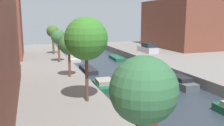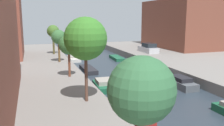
# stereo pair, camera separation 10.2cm
# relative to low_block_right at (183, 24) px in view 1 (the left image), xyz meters

# --- Properties ---
(ground_plane) EXTENTS (84.00, 84.00, 0.00)m
(ground_plane) POSITION_rel_low_block_right_xyz_m (-18.00, -18.08, -5.42)
(ground_plane) COLOR #28333D
(low_block_right) EXTENTS (10.00, 15.94, 8.85)m
(low_block_right) POSITION_rel_low_block_right_xyz_m (0.00, 0.00, 0.00)
(low_block_right) COLOR brown
(low_block_right) RESTS_ON quay_right
(street_tree_0) EXTENTS (2.32, 2.32, 4.39)m
(street_tree_0) POSITION_rel_low_block_right_xyz_m (-24.54, -33.46, -1.23)
(street_tree_0) COLOR brown
(street_tree_0) RESTS_ON quay_left
(street_tree_1) EXTENTS (2.84, 2.84, 5.67)m
(street_tree_1) POSITION_rel_low_block_right_xyz_m (-24.54, -24.93, -0.19)
(street_tree_1) COLOR brown
(street_tree_1) RESTS_ON quay_left
(street_tree_2) EXTENTS (1.87, 1.87, 4.02)m
(street_tree_2) POSITION_rel_low_block_right_xyz_m (-24.54, -17.51, -1.37)
(street_tree_2) COLOR brown
(street_tree_2) RESTS_ON quay_left
(street_tree_3) EXTENTS (1.82, 1.82, 4.11)m
(street_tree_3) POSITION_rel_low_block_right_xyz_m (-24.54, -9.08, -1.28)
(street_tree_3) COLOR brown
(street_tree_3) RESTS_ON quay_left
(street_tree_4) EXTENTS (1.88, 1.88, 4.49)m
(street_tree_4) POSITION_rel_low_block_right_xyz_m (-24.54, -1.75, -0.95)
(street_tree_4) COLOR brown
(street_tree_4) RESTS_ON quay_left
(parked_car) EXTENTS (1.84, 4.29, 1.51)m
(parked_car) POSITION_rel_low_block_right_xyz_m (-9.66, -4.71, -3.79)
(parked_car) COLOR #B7B7BC
(parked_car) RESTS_ON quay_right
(moored_boat_left_2) EXTENTS (1.60, 3.69, 0.86)m
(moored_boat_left_2) POSITION_rel_low_block_right_xyz_m (-21.79, -26.61, -5.06)
(moored_boat_left_2) COLOR maroon
(moored_boat_left_2) RESTS_ON ground_plane
(moored_boat_left_3) EXTENTS (1.88, 3.56, 0.89)m
(moored_boat_left_3) POSITION_rel_low_block_right_xyz_m (-21.57, -19.30, -5.05)
(moored_boat_left_3) COLOR #195638
(moored_boat_left_3) RESTS_ON ground_plane
(moored_boat_left_4) EXTENTS (1.38, 4.59, 0.50)m
(moored_boat_left_4) POSITION_rel_low_block_right_xyz_m (-21.31, -11.45, -5.18)
(moored_boat_left_4) COLOR #232328
(moored_boat_left_4) RESTS_ON ground_plane
(moored_boat_left_5) EXTENTS (1.54, 4.38, 0.71)m
(moored_boat_left_5) POSITION_rel_low_block_right_xyz_m (-21.67, -2.83, -5.12)
(moored_boat_left_5) COLOR beige
(moored_boat_left_5) RESTS_ON ground_plane
(moored_boat_right_2) EXTENTS (1.47, 4.00, 1.05)m
(moored_boat_right_2) POSITION_rel_low_block_right_xyz_m (-14.47, -21.00, -4.98)
(moored_boat_right_2) COLOR #4C5156
(moored_boat_right_2) RESTS_ON ground_plane
(moored_boat_right_3) EXTENTS (1.61, 4.61, 0.49)m
(moored_boat_right_3) POSITION_rel_low_block_right_xyz_m (-14.30, -12.42, -5.18)
(moored_boat_right_3) COLOR beige
(moored_boat_right_3) RESTS_ON ground_plane
(moored_boat_right_4) EXTENTS (1.64, 4.60, 0.47)m
(moored_boat_right_4) POSITION_rel_low_block_right_xyz_m (-14.98, -4.18, -5.19)
(moored_boat_right_4) COLOR #195638
(moored_boat_right_4) RESTS_ON ground_plane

